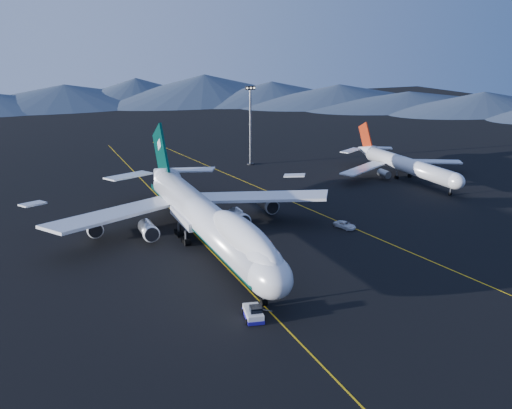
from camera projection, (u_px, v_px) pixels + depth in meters
name	position (u px, v px, depth m)	size (l,w,h in m)	color
ground	(207.00, 247.00, 108.95)	(500.00, 500.00, 0.00)	black
taxiway_line_main	(207.00, 247.00, 108.95)	(0.25, 220.00, 0.01)	#EAB30D
taxiway_line_side	(318.00, 213.00, 129.16)	(0.25, 200.00, 0.01)	#EAB30D
boeing_747	(206.00, 218.00, 107.28)	(59.62, 72.43, 19.37)	silver
pushback_tug	(253.00, 314.00, 81.75)	(3.51, 5.20, 2.09)	silver
second_jet	(405.00, 165.00, 158.08)	(40.86, 46.17, 13.14)	silver
service_van	(345.00, 225.00, 119.07)	(2.29, 4.97, 1.38)	white
floodlight_mast	(250.00, 126.00, 172.40)	(2.95, 2.21, 23.85)	black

